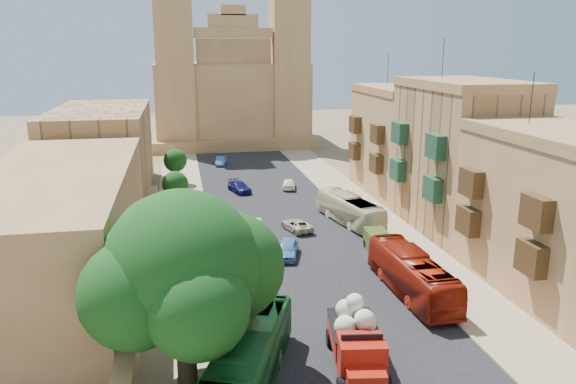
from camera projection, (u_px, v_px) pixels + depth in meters
name	position (u px, v px, depth m)	size (l,w,h in m)	color
road_surface	(280.00, 221.00, 55.09)	(14.00, 140.00, 0.01)	black
sidewalk_east	(372.00, 216.00, 56.85)	(5.00, 140.00, 0.01)	#9B8265
sidewalk_west	(182.00, 227.00, 53.33)	(5.00, 140.00, 0.01)	#9B8265
kerb_east	(349.00, 217.00, 56.37)	(0.25, 140.00, 0.12)	#9B8265
kerb_west	(208.00, 225.00, 53.78)	(0.25, 140.00, 0.12)	#9B8265
townhouse_b	(557.00, 211.00, 38.58)	(9.00, 14.00, 14.90)	#A5784A
townhouse_c	(460.00, 156.00, 51.58)	(9.00, 14.00, 17.40)	#B08050
townhouse_d	(401.00, 140.00, 65.08)	(9.00, 14.00, 15.90)	#A5784A
west_wall	(143.00, 258.00, 43.04)	(1.00, 40.00, 1.80)	#A5784A
west_building_low	(58.00, 229.00, 39.30)	(10.00, 28.00, 8.40)	olive
west_building_mid	(103.00, 152.00, 63.82)	(10.00, 22.00, 10.00)	#B08050
church	(231.00, 89.00, 98.94)	(28.00, 22.50, 36.30)	#A5784A
ficus_tree	(184.00, 273.00, 27.15)	(10.07, 9.27, 10.07)	#35271A
street_tree_a	(175.00, 264.00, 35.30)	(3.22, 3.22, 4.95)	#35271A
street_tree_b	(175.00, 210.00, 46.67)	(3.36, 3.36, 5.16)	#35271A
street_tree_c	(175.00, 184.00, 58.24)	(2.72, 2.72, 4.18)	#35271A
street_tree_d	(175.00, 161.00, 69.61)	(2.89, 2.89, 4.44)	#35271A
red_truck	(357.00, 340.00, 29.40)	(3.45, 6.81, 3.82)	#AB190D
olive_pickup	(378.00, 243.00, 46.59)	(2.15, 4.12, 1.64)	#3D461A
bus_green_north	(248.00, 360.00, 27.83)	(2.52, 10.79, 3.00)	#185E25
bus_red_east	(412.00, 274.00, 38.44)	(2.47, 10.56, 2.94)	maroon
bus_cream_east	(350.00, 210.00, 54.11)	(2.31, 9.88, 2.75)	beige
car_blue_a	(287.00, 249.00, 45.55)	(1.63, 4.04, 1.38)	#4E82BE
car_white_a	(254.00, 227.00, 51.36)	(1.35, 3.88, 1.28)	white
car_cream	(297.00, 225.00, 52.21)	(1.83, 3.96, 1.10)	#B9AD8F
car_dkblue	(239.00, 187.00, 66.17)	(1.74, 4.29, 1.24)	#0E0F47
car_white_b	(289.00, 184.00, 67.83)	(1.50, 3.73, 1.27)	white
car_blue_b	(221.00, 161.00, 81.57)	(1.29, 3.70, 1.22)	#3E6FBD
pedestrian_a	(431.00, 280.00, 39.23)	(0.59, 0.38, 1.61)	#27262B
pedestrian_c	(415.00, 254.00, 44.12)	(0.91, 0.38, 1.56)	#2C2C2E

